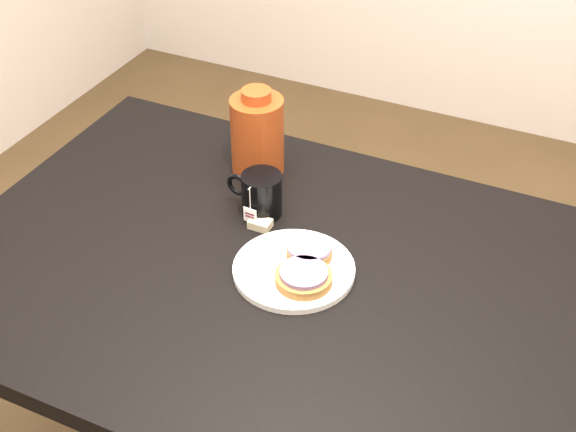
{
  "coord_description": "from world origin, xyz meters",
  "views": [
    {
      "loc": [
        0.46,
        -1.04,
        1.76
      ],
      "look_at": [
        -0.07,
        0.09,
        0.81
      ],
      "focal_mm": 50.0,
      "sensor_mm": 36.0,
      "label": 1
    }
  ],
  "objects_px": {
    "bagel_back": "(309,251)",
    "bagel_package": "(257,134)",
    "table": "(302,309)",
    "bagel_front": "(304,277)",
    "plate": "(294,269)",
    "mug": "(261,194)",
    "teabag_pouch": "(260,224)"
  },
  "relations": [
    {
      "from": "bagel_back",
      "to": "teabag_pouch",
      "type": "xyz_separation_m",
      "value": [
        -0.13,
        0.05,
        -0.02
      ]
    },
    {
      "from": "mug",
      "to": "teabag_pouch",
      "type": "xyz_separation_m",
      "value": [
        0.02,
        -0.05,
        -0.04
      ]
    },
    {
      "from": "plate",
      "to": "bagel_front",
      "type": "relative_size",
      "value": 2.07
    },
    {
      "from": "mug",
      "to": "teabag_pouch",
      "type": "height_order",
      "value": "mug"
    },
    {
      "from": "bagel_back",
      "to": "mug",
      "type": "relative_size",
      "value": 0.96
    },
    {
      "from": "bagel_front",
      "to": "mug",
      "type": "bearing_deg",
      "value": 135.48
    },
    {
      "from": "plate",
      "to": "teabag_pouch",
      "type": "xyz_separation_m",
      "value": [
        -0.12,
        0.1,
        0.0
      ]
    },
    {
      "from": "bagel_back",
      "to": "mug",
      "type": "height_order",
      "value": "mug"
    },
    {
      "from": "bagel_front",
      "to": "bagel_back",
      "type": "bearing_deg",
      "value": 106.0
    },
    {
      "from": "bagel_front",
      "to": "bagel_package",
      "type": "bearing_deg",
      "value": 128.96
    },
    {
      "from": "table",
      "to": "bagel_front",
      "type": "xyz_separation_m",
      "value": [
        0.01,
        -0.02,
        0.11
      ]
    },
    {
      "from": "table",
      "to": "plate",
      "type": "distance_m",
      "value": 0.09
    },
    {
      "from": "bagel_back",
      "to": "bagel_package",
      "type": "height_order",
      "value": "bagel_package"
    },
    {
      "from": "bagel_package",
      "to": "table",
      "type": "bearing_deg",
      "value": -50.36
    },
    {
      "from": "plate",
      "to": "mug",
      "type": "relative_size",
      "value": 1.81
    },
    {
      "from": "plate",
      "to": "bagel_package",
      "type": "distance_m",
      "value": 0.37
    },
    {
      "from": "bagel_back",
      "to": "bagel_package",
      "type": "distance_m",
      "value": 0.34
    },
    {
      "from": "table",
      "to": "mug",
      "type": "bearing_deg",
      "value": 137.45
    },
    {
      "from": "bagel_package",
      "to": "teabag_pouch",
      "type": "bearing_deg",
      "value": -62.0
    },
    {
      "from": "teabag_pouch",
      "to": "bagel_back",
      "type": "bearing_deg",
      "value": -22.14
    },
    {
      "from": "bagel_back",
      "to": "table",
      "type": "bearing_deg",
      "value": -81.66
    },
    {
      "from": "bagel_package",
      "to": "mug",
      "type": "bearing_deg",
      "value": -60.88
    },
    {
      "from": "mug",
      "to": "bagel_back",
      "type": "bearing_deg",
      "value": -29.07
    },
    {
      "from": "table",
      "to": "bagel_back",
      "type": "distance_m",
      "value": 0.12
    },
    {
      "from": "mug",
      "to": "bagel_package",
      "type": "bearing_deg",
      "value": 123.04
    },
    {
      "from": "bagel_package",
      "to": "bagel_front",
      "type": "bearing_deg",
      "value": -51.04
    },
    {
      "from": "table",
      "to": "bagel_front",
      "type": "distance_m",
      "value": 0.11
    },
    {
      "from": "table",
      "to": "bagel_front",
      "type": "height_order",
      "value": "bagel_front"
    },
    {
      "from": "bagel_package",
      "to": "bagel_back",
      "type": "bearing_deg",
      "value": -46.07
    },
    {
      "from": "mug",
      "to": "bagel_front",
      "type": "bearing_deg",
      "value": -40.6
    },
    {
      "from": "table",
      "to": "plate",
      "type": "height_order",
      "value": "plate"
    },
    {
      "from": "table",
      "to": "plate",
      "type": "relative_size",
      "value": 5.99
    }
  ]
}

